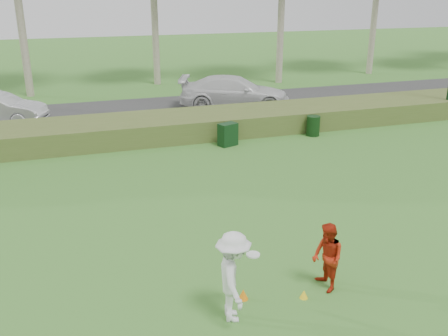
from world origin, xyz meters
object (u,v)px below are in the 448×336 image
object	(u,v)px
cone_orange	(243,294)
cone_yellow	(304,294)
trash_bin	(313,126)
player_white	(233,277)
utility_cabinet	(228,134)
player_red	(327,257)
car_right	(235,92)

from	to	relation	value
cone_orange	cone_yellow	world-z (taller)	cone_orange
trash_bin	player_white	bearing A→B (deg)	-124.30
player_white	trash_bin	bearing A→B (deg)	-23.90
player_white	utility_cabinet	distance (m)	11.42
cone_yellow	trash_bin	size ratio (longest dim) A/B	0.22
player_red	trash_bin	size ratio (longest dim) A/B	1.75
utility_cabinet	car_right	xyz separation A→B (m)	(2.43, 6.11, 0.43)
player_white	cone_yellow	distance (m)	1.84
cone_orange	trash_bin	distance (m)	12.76
cone_orange	trash_bin	size ratio (longest dim) A/B	0.26
cone_orange	cone_yellow	size ratio (longest dim) A/B	1.20
player_red	utility_cabinet	xyz separation A→B (m)	(1.29, 10.52, -0.30)
player_white	trash_bin	world-z (taller)	player_white
trash_bin	car_right	distance (m)	6.11
player_white	player_red	size ratio (longest dim) A/B	1.22
cone_yellow	car_right	bearing A→B (deg)	75.56
player_red	cone_yellow	size ratio (longest dim) A/B	7.97
player_red	cone_orange	size ratio (longest dim) A/B	6.63
cone_yellow	car_right	world-z (taller)	car_right
player_white	cone_orange	size ratio (longest dim) A/B	8.09
player_white	cone_orange	bearing A→B (deg)	-27.73
utility_cabinet	trash_bin	size ratio (longest dim) A/B	1.07
cone_yellow	player_white	bearing A→B (deg)	-174.62
utility_cabinet	car_right	distance (m)	6.59
trash_bin	car_right	size ratio (longest dim) A/B	0.15
trash_bin	car_right	bearing A→B (deg)	105.21
player_red	utility_cabinet	distance (m)	10.60
trash_bin	utility_cabinet	bearing A→B (deg)	-176.75
car_right	player_white	bearing A→B (deg)	-178.06
trash_bin	player_red	bearing A→B (deg)	-116.34
player_white	player_red	world-z (taller)	player_white
player_white	cone_yellow	size ratio (longest dim) A/B	9.72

